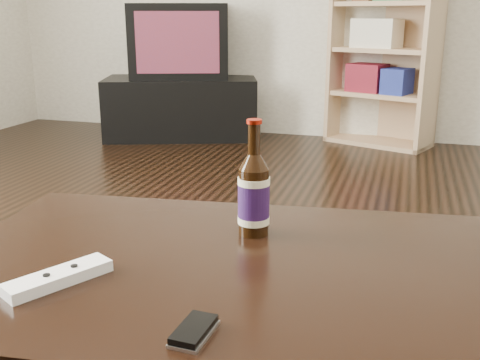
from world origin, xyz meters
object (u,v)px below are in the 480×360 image
(tv, at_px, (179,41))
(remote, at_px, (58,277))
(tv_stand, at_px, (181,107))
(coffee_table, at_px, (255,293))
(phone, at_px, (194,331))
(beer_bottle, at_px, (254,195))
(bookshelf, at_px, (385,46))

(tv, bearing_deg, remote, -90.20)
(tv_stand, bearing_deg, tv, -90.00)
(coffee_table, height_order, phone, phone)
(tv, xyz_separation_m, phone, (1.37, -3.24, -0.25))
(beer_bottle, bearing_deg, phone, -86.78)
(beer_bottle, relative_size, phone, 2.69)
(tv, height_order, beer_bottle, tv)
(tv_stand, distance_m, remote, 3.34)
(bookshelf, bearing_deg, tv, -151.21)
(remote, bearing_deg, phone, 11.04)
(coffee_table, relative_size, beer_bottle, 5.16)
(tv_stand, xyz_separation_m, phone, (1.37, -3.24, 0.23))
(beer_bottle, bearing_deg, coffee_table, -73.57)
(tv_stand, height_order, beer_bottle, beer_bottle)
(tv, relative_size, remote, 4.26)
(tv, xyz_separation_m, bookshelf, (1.45, 0.19, -0.02))
(tv, xyz_separation_m, remote, (1.08, -3.15, -0.25))
(tv_stand, distance_m, beer_bottle, 3.15)
(coffee_table, distance_m, beer_bottle, 0.21)
(coffee_table, distance_m, phone, 0.27)
(tv, height_order, coffee_table, tv)
(beer_bottle, bearing_deg, bookshelf, 88.02)
(remote, bearing_deg, coffee_table, 56.95)
(bookshelf, xyz_separation_m, phone, (-0.08, -3.43, -0.23))
(tv, bearing_deg, bookshelf, -11.58)
(coffee_table, xyz_separation_m, phone, (-0.02, -0.26, 0.07))
(coffee_table, bearing_deg, tv_stand, 114.97)
(phone, bearing_deg, beer_bottle, 96.37)
(tv_stand, bearing_deg, coffee_table, -84.19)
(phone, bearing_deg, coffee_table, 88.33)
(bookshelf, relative_size, phone, 14.48)
(tv_stand, height_order, tv, tv)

